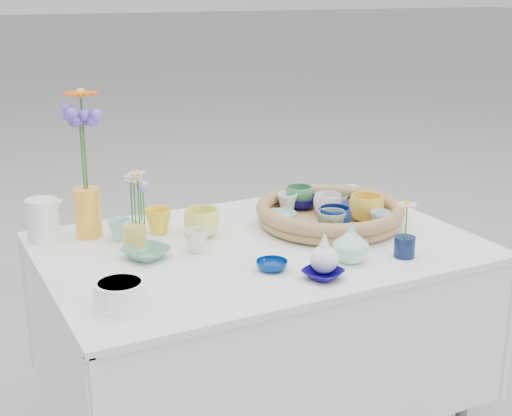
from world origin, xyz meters
name	(u,v)px	position (x,y,z in m)	size (l,w,h in m)	color
wicker_tray	(330,214)	(0.28, 0.05, 0.80)	(0.47, 0.47, 0.08)	brown
tray_ceramic_0	(301,202)	(0.26, 0.21, 0.80)	(0.12, 0.12, 0.04)	#060548
tray_ceramic_1	(352,208)	(0.39, 0.09, 0.80)	(0.10, 0.10, 0.03)	#121053
tray_ceramic_2	(366,209)	(0.37, -0.02, 0.83)	(0.11, 0.11, 0.09)	yellow
tray_ceramic_3	(334,213)	(0.31, 0.07, 0.80)	(0.11, 0.11, 0.03)	#4F8C6B
tray_ceramic_4	(332,224)	(0.20, -0.09, 0.82)	(0.08, 0.08, 0.08)	slate
tray_ceramic_5	(281,217)	(0.13, 0.10, 0.80)	(0.10, 0.10, 0.03)	#A6D0CE
tray_ceramic_6	(287,202)	(0.20, 0.19, 0.81)	(0.07, 0.07, 0.06)	white
tray_ceramic_7	(328,205)	(0.30, 0.09, 0.82)	(0.09, 0.09, 0.07)	silver
tray_ceramic_8	(334,198)	(0.40, 0.20, 0.80)	(0.10, 0.10, 0.03)	#87CEE1
tray_ceramic_9	(335,220)	(0.22, -0.06, 0.82)	(0.10, 0.10, 0.08)	navy
tray_ceramic_10	(291,225)	(0.12, 0.02, 0.80)	(0.08, 0.08, 0.03)	#D6CD65
tray_ceramic_11	(380,221)	(0.36, -0.10, 0.81)	(0.06, 0.06, 0.06)	#A1D6D0
tray_ceramic_12	(299,197)	(0.26, 0.21, 0.82)	(0.09, 0.09, 0.07)	#3B824E
loose_ceramic_0	(159,221)	(-0.23, 0.23, 0.80)	(0.08, 0.08, 0.08)	yellow
loose_ceramic_1	(202,223)	(-0.13, 0.14, 0.81)	(0.11, 0.11, 0.09)	#E5E961
loose_ceramic_2	(146,253)	(-0.34, 0.04, 0.78)	(0.13, 0.13, 0.03)	#528E73
loose_ceramic_3	(197,241)	(-0.19, 0.02, 0.80)	(0.07, 0.07, 0.07)	beige
loose_ceramic_4	(272,265)	(-0.06, -0.20, 0.78)	(0.09, 0.09, 0.03)	navy
loose_ceramic_5	(120,230)	(-0.36, 0.22, 0.80)	(0.07, 0.07, 0.06)	#88DBD6
loose_ceramic_6	(323,274)	(0.03, -0.31, 0.78)	(0.10, 0.10, 0.02)	#09024D
fluted_bowl	(120,295)	(-0.50, -0.24, 0.80)	(0.12, 0.12, 0.06)	white
bud_vase_paleblue	(324,252)	(0.05, -0.28, 0.82)	(0.08, 0.08, 0.12)	white
bud_vase_seafoam	(351,243)	(0.16, -0.24, 0.82)	(0.10, 0.10, 0.11)	#A3E2CB
bud_vase_cobalt	(405,247)	(0.32, -0.28, 0.79)	(0.06, 0.06, 0.06)	#0B183F
single_daisy	(406,221)	(0.31, -0.29, 0.87)	(0.06, 0.06, 0.12)	white
tall_vase_yellow	(88,213)	(-0.43, 0.29, 0.84)	(0.08, 0.08, 0.15)	yellow
gerbera	(84,142)	(-0.43, 0.30, 1.06)	(0.12, 0.12, 0.31)	#FF5803
hydrangea	(82,154)	(-0.44, 0.29, 1.02)	(0.09, 0.09, 0.30)	#5337A0
white_pitcher	(43,220)	(-0.57, 0.32, 0.83)	(0.13, 0.10, 0.13)	white
daisy_cup	(134,237)	(-0.35, 0.12, 0.80)	(0.07, 0.07, 0.08)	gold
daisy_posy	(136,197)	(-0.33, 0.13, 0.92)	(0.08, 0.08, 0.16)	silver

